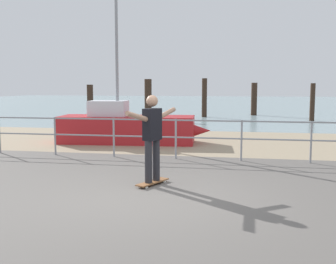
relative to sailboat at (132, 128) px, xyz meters
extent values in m
cube|color=#605B56|center=(2.07, -7.20, -0.52)|extent=(24.00, 10.00, 0.04)
cube|color=tan|center=(2.07, 0.80, -0.52)|extent=(24.00, 6.00, 0.04)
cube|color=#849EA3|center=(2.07, 28.80, -0.52)|extent=(72.00, 50.00, 0.04)
cylinder|color=gray|center=(-1.44, -2.60, 0.01)|extent=(0.05, 0.05, 1.05)
cylinder|color=gray|center=(0.23, -2.60, 0.01)|extent=(0.05, 0.05, 1.05)
cylinder|color=gray|center=(1.90, -2.60, 0.01)|extent=(0.05, 0.05, 1.05)
cylinder|color=gray|center=(3.57, -2.60, 0.01)|extent=(0.05, 0.05, 1.05)
cylinder|color=gray|center=(5.24, -2.60, 0.01)|extent=(0.05, 0.05, 1.05)
cylinder|color=gray|center=(1.07, -2.60, 0.50)|extent=(11.68, 0.04, 0.04)
cylinder|color=gray|center=(1.07, -2.60, 0.06)|extent=(11.68, 0.04, 0.04)
cube|color=#B21E23|center=(-0.16, -0.01, -0.07)|extent=(4.50, 1.74, 0.90)
cone|color=#B21E23|center=(2.03, 0.16, -0.07)|extent=(1.16, 0.85, 0.77)
cylinder|color=gray|center=(-0.46, -0.04, 2.31)|extent=(0.10, 0.10, 3.85)
cube|color=silver|center=(-0.76, -0.06, 0.63)|extent=(1.27, 0.99, 0.50)
cube|color=brown|center=(1.91, -5.42, -0.45)|extent=(0.52, 0.81, 0.02)
cylinder|color=silver|center=(1.95, -5.13, -0.49)|extent=(0.05, 0.07, 0.06)
cylinder|color=silver|center=(2.10, -5.20, -0.49)|extent=(0.05, 0.07, 0.06)
cylinder|color=silver|center=(1.71, -5.64, -0.49)|extent=(0.05, 0.07, 0.06)
cylinder|color=silver|center=(1.86, -5.70, -0.49)|extent=(0.05, 0.07, 0.06)
cylinder|color=#26262B|center=(1.96, -5.31, -0.04)|extent=(0.14, 0.14, 0.80)
cylinder|color=#26262B|center=(1.86, -5.53, -0.04)|extent=(0.14, 0.14, 0.80)
cube|color=black|center=(1.91, -5.42, 0.66)|extent=(0.34, 0.41, 0.60)
sphere|color=#9E755B|center=(1.91, -5.42, 1.10)|extent=(0.22, 0.22, 0.22)
cylinder|color=#9E755B|center=(2.10, -5.01, 0.84)|extent=(0.32, 0.54, 0.23)
cylinder|color=#9E755B|center=(1.72, -5.82, 0.84)|extent=(0.32, 0.54, 0.23)
cylinder|color=#332319|center=(-4.46, 7.87, 0.44)|extent=(0.33, 0.33, 1.92)
cylinder|color=#332319|center=(-1.55, 9.05, 0.59)|extent=(0.39, 0.39, 2.22)
cylinder|color=#332319|center=(1.36, 11.10, 0.62)|extent=(0.30, 0.30, 2.29)
cylinder|color=#332319|center=(4.27, 13.08, 0.50)|extent=(0.36, 0.36, 2.03)
cylinder|color=#332319|center=(7.18, 9.58, 0.48)|extent=(0.25, 0.25, 1.99)
camera|label=1|loc=(3.58, -12.89, 1.41)|focal=43.66mm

